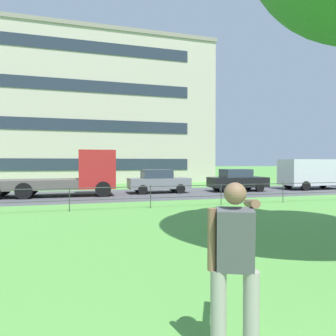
{
  "coord_description": "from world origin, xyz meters",
  "views": [
    {
      "loc": [
        -1.09,
        0.01,
        2.0
      ],
      "look_at": [
        1.07,
        7.71,
        1.85
      ],
      "focal_mm": 31.89,
      "sensor_mm": 36.0,
      "label": 1
    }
  ],
  "objects_px": {
    "person_thrower": "(235,265)",
    "flatbed_truck_far_left": "(72,176)",
    "car_black_left": "(237,180)",
    "apartment_building_background": "(20,109)",
    "car_grey_center": "(158,181)",
    "panel_van_right": "(314,172)"
  },
  "relations": [
    {
      "from": "person_thrower",
      "to": "flatbed_truck_far_left",
      "type": "bearing_deg",
      "value": 97.72
    },
    {
      "from": "car_black_left",
      "to": "apartment_building_background",
      "type": "relative_size",
      "value": 0.1
    },
    {
      "from": "apartment_building_background",
      "to": "person_thrower",
      "type": "bearing_deg",
      "value": -75.94
    },
    {
      "from": "car_grey_center",
      "to": "person_thrower",
      "type": "bearing_deg",
      "value": -101.17
    },
    {
      "from": "person_thrower",
      "to": "panel_van_right",
      "type": "xyz_separation_m",
      "value": [
        15.21,
        15.98,
        0.29
      ]
    },
    {
      "from": "person_thrower",
      "to": "apartment_building_background",
      "type": "relative_size",
      "value": 0.05
    },
    {
      "from": "car_black_left",
      "to": "car_grey_center",
      "type": "bearing_deg",
      "value": 175.97
    },
    {
      "from": "panel_van_right",
      "to": "apartment_building_background",
      "type": "height_order",
      "value": "apartment_building_background"
    },
    {
      "from": "person_thrower",
      "to": "car_black_left",
      "type": "bearing_deg",
      "value": 61.2
    },
    {
      "from": "person_thrower",
      "to": "car_grey_center",
      "type": "xyz_separation_m",
      "value": [
        3.25,
        16.46,
        -0.2
      ]
    },
    {
      "from": "car_grey_center",
      "to": "car_black_left",
      "type": "distance_m",
      "value": 5.6
    },
    {
      "from": "flatbed_truck_far_left",
      "to": "car_grey_center",
      "type": "bearing_deg",
      "value": 3.51
    },
    {
      "from": "flatbed_truck_far_left",
      "to": "car_grey_center",
      "type": "xyz_separation_m",
      "value": [
        5.44,
        0.33,
        -0.44
      ]
    },
    {
      "from": "person_thrower",
      "to": "flatbed_truck_far_left",
      "type": "height_order",
      "value": "flatbed_truck_far_left"
    },
    {
      "from": "flatbed_truck_far_left",
      "to": "panel_van_right",
      "type": "height_order",
      "value": "flatbed_truck_far_left"
    },
    {
      "from": "apartment_building_background",
      "to": "car_grey_center",
      "type": "bearing_deg",
      "value": -53.15
    },
    {
      "from": "flatbed_truck_far_left",
      "to": "apartment_building_background",
      "type": "bearing_deg",
      "value": 110.45
    },
    {
      "from": "car_black_left",
      "to": "panel_van_right",
      "type": "relative_size",
      "value": 0.81
    },
    {
      "from": "car_black_left",
      "to": "apartment_building_background",
      "type": "height_order",
      "value": "apartment_building_background"
    },
    {
      "from": "person_thrower",
      "to": "flatbed_truck_far_left",
      "type": "distance_m",
      "value": 16.28
    },
    {
      "from": "flatbed_truck_far_left",
      "to": "apartment_building_background",
      "type": "relative_size",
      "value": 0.18
    },
    {
      "from": "flatbed_truck_far_left",
      "to": "car_grey_center",
      "type": "distance_m",
      "value": 5.47
    }
  ]
}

